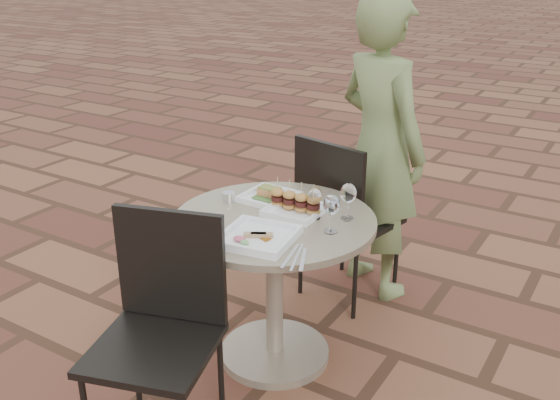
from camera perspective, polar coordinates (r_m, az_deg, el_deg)
The scene contains 13 objects.
ground at distance 3.01m, azimuth -0.25°, elevation -15.47°, with size 60.00×60.00×0.00m, color brown.
cafe_table at distance 2.85m, azimuth -0.52°, elevation -6.15°, with size 0.90×0.90×0.73m.
chair_far at distance 3.31m, azimuth 5.52°, elevation -0.76°, with size 0.52×0.52×0.93m.
chair_near at distance 2.44m, azimuth -10.75°, elevation -10.10°, with size 0.55×0.55×0.93m.
diner at distance 3.41m, azimuth 9.16°, elevation 4.69°, with size 0.60×0.40×1.66m, color olive.
plate_salmon at distance 2.93m, azimuth -0.99°, elevation 0.36°, with size 0.24×0.24×0.06m.
plate_sliders at distance 2.78m, azimuth 1.41°, elevation -0.47°, with size 0.25×0.24×0.15m.
plate_tuna at distance 2.53m, azimuth -2.03°, elevation -3.35°, with size 0.32×0.32×0.03m.
wine_glass_right at distance 2.57m, azimuth 4.74°, elevation -0.54°, with size 0.07×0.07×0.17m.
wine_glass_mid at distance 2.70m, azimuth 3.22°, elevation 0.34°, with size 0.06×0.06×0.15m.
wine_glass_far at distance 2.70m, azimuth 6.27°, elevation 0.55°, with size 0.07×0.07×0.17m.
steel_ramekin at distance 2.91m, azimuth -4.69°, elevation 0.27°, with size 0.06×0.06×0.05m, color silver.
cutlery_set at distance 2.39m, azimuth 1.53°, elevation -5.28°, with size 0.10×0.22×0.00m, color silver, non-canonical shape.
Camera 1 is at (1.27, -2.01, 1.84)m, focal length 40.00 mm.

